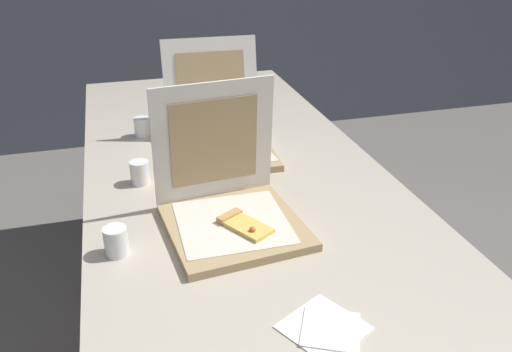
{
  "coord_description": "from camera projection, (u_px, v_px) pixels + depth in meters",
  "views": [
    {
      "loc": [
        -0.34,
        -0.85,
        1.48
      ],
      "look_at": [
        0.02,
        0.44,
        0.8
      ],
      "focal_mm": 37.0,
      "sensor_mm": 36.0,
      "label": 1
    }
  ],
  "objects": [
    {
      "name": "cup_white_far",
      "position": [
        142.0,
        127.0,
        1.91
      ],
      "size": [
        0.06,
        0.06,
        0.07
      ],
      "primitive_type": "cylinder",
      "color": "white",
      "rests_on": "table"
    },
    {
      "name": "cup_white_near_left",
      "position": [
        116.0,
        241.0,
        1.25
      ],
      "size": [
        0.06,
        0.06,
        0.07
      ],
      "primitive_type": "cylinder",
      "color": "white",
      "rests_on": "table"
    },
    {
      "name": "pizza_box_middle",
      "position": [
        220.0,
        137.0,
        1.78
      ],
      "size": [
        0.35,
        0.41,
        0.35
      ],
      "rotation": [
        0.0,
        0.0,
        -0.04
      ],
      "color": "tan",
      "rests_on": "table"
    },
    {
      "name": "napkin_pile",
      "position": [
        325.0,
        328.0,
        1.03
      ],
      "size": [
        0.19,
        0.19,
        0.01
      ],
      "color": "white",
      "rests_on": "table"
    },
    {
      "name": "table",
      "position": [
        236.0,
        184.0,
        1.68
      ],
      "size": [
        0.92,
        2.21,
        0.74
      ],
      "color": "#BCB29E",
      "rests_on": "ground"
    },
    {
      "name": "cup_white_mid",
      "position": [
        140.0,
        172.0,
        1.57
      ],
      "size": [
        0.06,
        0.06,
        0.07
      ],
      "primitive_type": "cylinder",
      "color": "white",
      "rests_on": "table"
    },
    {
      "name": "pizza_box_front",
      "position": [
        230.0,
        207.0,
        1.36
      ],
      "size": [
        0.36,
        0.37,
        0.35
      ],
      "rotation": [
        0.0,
        0.0,
        0.1
      ],
      "color": "tan",
      "rests_on": "table"
    }
  ]
}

